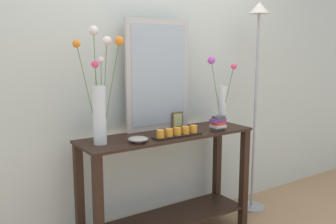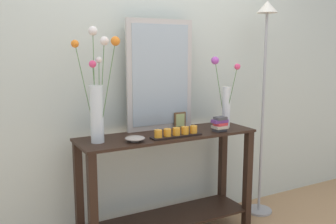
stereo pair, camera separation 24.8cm
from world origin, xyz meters
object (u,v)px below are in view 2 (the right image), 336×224
Objects in this scene: console_table at (168,178)px; candle_tray at (176,133)px; decorative_bowl at (135,138)px; tall_vase_left at (97,97)px; floor_lamp at (264,74)px; book_stack at (220,124)px; picture_frame_small at (180,120)px; mirror_leaning at (160,75)px; vase_right at (225,98)px.

candle_tray is (0.01, -0.11, 0.38)m from console_table.
tall_vase_left is at bearing 153.37° from decorative_bowl.
floor_lamp is (0.98, 0.16, 0.39)m from candle_tray.
candle_tray is 3.11× the size of book_stack.
tall_vase_left is at bearing -178.57° from floor_lamp.
candle_tray is at bearing -2.09° from decorative_bowl.
picture_frame_small is (0.19, 0.15, 0.41)m from console_table.
mirror_leaning is 0.57m from vase_right.
console_table is 1.25m from floor_lamp.
candle_tray is at bearing -12.82° from tall_vase_left.
picture_frame_small is at bearing -10.39° from mirror_leaning.
picture_frame_small is at bearing 37.40° from console_table.
decorative_bowl is at bearing 178.54° from book_stack.
tall_vase_left is at bearing 172.02° from book_stack.
candle_tray is (0.55, -0.12, -0.28)m from tall_vase_left.
mirror_leaning is 0.60m from tall_vase_left.
floor_lamp reaches higher than candle_tray.
vase_right is at bearing 40.76° from book_stack.
vase_right is (0.50, -0.18, -0.19)m from mirror_leaning.
candle_tray is at bearing 179.07° from book_stack.
book_stack reaches higher than console_table.
console_table is 9.91× the size of decorative_bowl.
tall_vase_left is 6.20× the size of picture_frame_small.
book_stack is at bearing -164.15° from floor_lamp.
candle_tray reaches higher than console_table.
vase_right is 0.41m from picture_frame_small.
picture_frame_small is (-0.34, 0.15, -0.17)m from vase_right.
mirror_leaning is 0.60m from decorative_bowl.
floor_lamp reaches higher than picture_frame_small.
floor_lamp is at bearing -7.56° from mirror_leaning.
tall_vase_left is at bearing -163.73° from mirror_leaning.
mirror_leaning reaches higher than candle_tray.
tall_vase_left is (-0.54, 0.01, 0.66)m from console_table.
tall_vase_left reaches higher than picture_frame_small.
picture_frame_small reaches higher than book_stack.
console_table is 0.50m from decorative_bowl.
book_stack is (0.37, -0.30, -0.37)m from mirror_leaning.
mirror_leaning reaches higher than book_stack.
vase_right is at bearing -23.99° from picture_frame_small.
book_stack is at bearing -17.16° from console_table.
tall_vase_left is 0.38m from decorative_bowl.
console_table is 0.58m from book_stack.
picture_frame_small is 0.57m from decorative_bowl.
mirror_leaning is 0.97m from floor_lamp.
mirror_leaning reaches higher than decorative_bowl.
book_stack is (0.39, -0.01, 0.03)m from candle_tray.
book_stack is (0.39, -0.12, 0.41)m from console_table.
mirror_leaning reaches higher than picture_frame_small.
candle_tray is at bearing -86.91° from console_table.
floor_lamp is (0.96, -0.13, -0.01)m from mirror_leaning.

